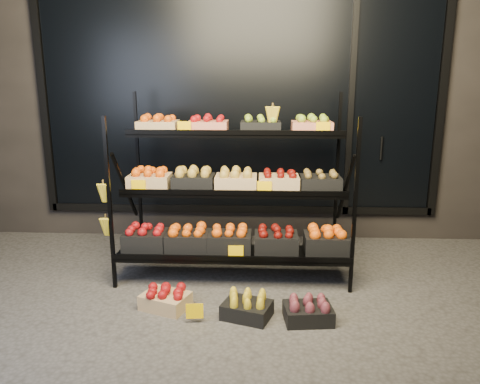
{
  "coord_description": "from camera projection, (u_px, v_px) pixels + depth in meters",
  "views": [
    {
      "loc": [
        0.25,
        -3.56,
        1.81
      ],
      "look_at": [
        0.06,
        0.55,
        0.79
      ],
      "focal_mm": 35.0,
      "sensor_mm": 36.0,
      "label": 1
    }
  ],
  "objects": [
    {
      "name": "building",
      "position": [
        243.0,
        81.0,
        5.99
      ],
      "size": [
        6.0,
        2.08,
        3.5
      ],
      "color": "#2D2826",
      "rests_on": "ground"
    },
    {
      "name": "floor_crate_left",
      "position": [
        165.0,
        298.0,
        3.74
      ],
      "size": [
        0.43,
        0.37,
        0.19
      ],
      "rotation": [
        0.0,
        0.0,
        -0.37
      ],
      "color": "tan",
      "rests_on": "ground"
    },
    {
      "name": "display_rack",
      "position": [
        233.0,
        191.0,
        4.29
      ],
      "size": [
        2.18,
        1.02,
        1.66
      ],
      "color": "black",
      "rests_on": "ground"
    },
    {
      "name": "floor_crate_right",
      "position": [
        308.0,
        310.0,
        3.54
      ],
      "size": [
        0.38,
        0.3,
        0.19
      ],
      "rotation": [
        0.0,
        0.0,
        0.11
      ],
      "color": "black",
      "rests_on": "ground"
    },
    {
      "name": "tag_floor_a",
      "position": [
        195.0,
        316.0,
        3.51
      ],
      "size": [
        0.13,
        0.01,
        0.12
      ],
      "primitive_type": "cube",
      "color": "#FFC400",
      "rests_on": "ground"
    },
    {
      "name": "ground",
      "position": [
        230.0,
        299.0,
        3.9
      ],
      "size": [
        24.0,
        24.0,
        0.0
      ],
      "primitive_type": "plane",
      "color": "#514F4C",
      "rests_on": "ground"
    },
    {
      "name": "floor_crate_midleft",
      "position": [
        247.0,
        307.0,
        3.59
      ],
      "size": [
        0.42,
        0.36,
        0.19
      ],
      "rotation": [
        0.0,
        0.0,
        -0.33
      ],
      "color": "black",
      "rests_on": "ground"
    }
  ]
}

